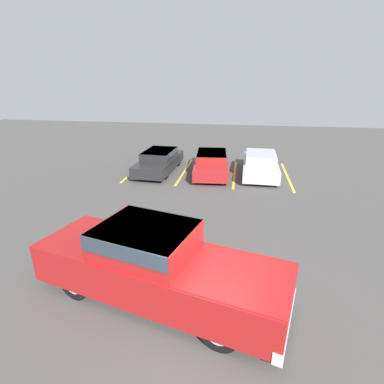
{
  "coord_description": "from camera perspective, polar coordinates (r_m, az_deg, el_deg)",
  "views": [
    {
      "loc": [
        0.66,
        -5.26,
        5.05
      ],
      "look_at": [
        -1.06,
        5.21,
        1.0
      ],
      "focal_mm": 28.0,
      "sensor_mm": 36.0,
      "label": 1
    }
  ],
  "objects": [
    {
      "name": "ground_plane",
      "position": [
        7.32,
        1.69,
        -22.73
      ],
      "size": [
        60.0,
        60.0,
        0.0
      ],
      "primitive_type": "plane",
      "color": "#4C4947"
    },
    {
      "name": "parked_sedan_b",
      "position": [
        16.98,
        3.74,
        5.76
      ],
      "size": [
        2.18,
        4.93,
        1.16
      ],
      "rotation": [
        0.0,
        0.0,
        -1.49
      ],
      "color": "maroon",
      "rests_on": "ground_plane"
    },
    {
      "name": "parked_sedan_c",
      "position": [
        17.01,
        12.89,
        5.36
      ],
      "size": [
        1.91,
        4.51,
        1.21
      ],
      "rotation": [
        0.0,
        0.0,
        -1.59
      ],
      "color": "#B7BABF",
      "rests_on": "ground_plane"
    },
    {
      "name": "stall_stripe_b",
      "position": [
        17.35,
        -1.43,
        3.99
      ],
      "size": [
        0.12,
        5.19,
        0.01
      ],
      "primitive_type": "cube",
      "color": "yellow",
      "rests_on": "ground_plane"
    },
    {
      "name": "parked_sedan_a",
      "position": [
        17.36,
        -6.24,
        6.07
      ],
      "size": [
        1.96,
        4.65,
        1.2
      ],
      "rotation": [
        0.0,
        0.0,
        -1.62
      ],
      "color": "#232326",
      "rests_on": "ground_plane"
    },
    {
      "name": "stall_stripe_a",
      "position": [
        18.09,
        -10.44,
        4.36
      ],
      "size": [
        0.12,
        5.19,
        0.01
      ],
      "primitive_type": "cube",
      "color": "yellow",
      "rests_on": "ground_plane"
    },
    {
      "name": "stall_stripe_d",
      "position": [
        17.28,
        17.69,
        2.91
      ],
      "size": [
        0.12,
        5.19,
        0.01
      ],
      "primitive_type": "cube",
      "color": "yellow",
      "rests_on": "ground_plane"
    },
    {
      "name": "pickup_truck",
      "position": [
        7.32,
        -6.36,
        -13.66
      ],
      "size": [
        6.42,
        3.44,
        1.86
      ],
      "rotation": [
        0.0,
        0.0,
        -0.25
      ],
      "color": "#A51919",
      "rests_on": "ground_plane"
    },
    {
      "name": "stall_stripe_c",
      "position": [
        17.07,
        8.11,
        3.5
      ],
      "size": [
        0.12,
        5.19,
        0.01
      ],
      "primitive_type": "cube",
      "color": "yellow",
      "rests_on": "ground_plane"
    }
  ]
}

